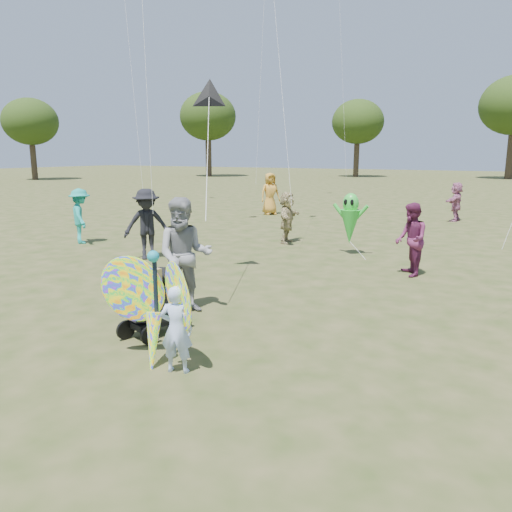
{
  "coord_description": "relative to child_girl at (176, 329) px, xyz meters",
  "views": [
    {
      "loc": [
        3.74,
        -5.83,
        2.83
      ],
      "look_at": [
        -0.2,
        1.5,
        1.1
      ],
      "focal_mm": 35.0,
      "sensor_mm": 36.0,
      "label": 1
    }
  ],
  "objects": [
    {
      "name": "child_girl",
      "position": [
        0.0,
        0.0,
        0.0
      ],
      "size": [
        0.49,
        0.4,
        1.17
      ],
      "primitive_type": "imported",
      "rotation": [
        0.0,
        0.0,
        3.48
      ],
      "color": "#B3CAFD",
      "rests_on": "ground"
    },
    {
      "name": "grey_bag",
      "position": [
        -1.61,
        1.61,
        -0.5
      ],
      "size": [
        0.53,
        0.44,
        0.17
      ],
      "primitive_type": "ellipsoid",
      "color": "gray",
      "rests_on": "ground"
    },
    {
      "name": "crowd_j",
      "position": [
        1.32,
        17.4,
        0.23
      ],
      "size": [
        0.68,
        1.56,
        1.63
      ],
      "primitive_type": "imported",
      "rotation": [
        0.0,
        0.0,
        4.58
      ],
      "color": "#AC6287",
      "rests_on": "ground"
    },
    {
      "name": "jogging_stroller",
      "position": [
        -1.17,
        0.96,
        0.03
      ],
      "size": [
        0.7,
        1.12,
        1.09
      ],
      "rotation": [
        0.0,
        0.0,
        -0.31
      ],
      "color": "black",
      "rests_on": "ground"
    },
    {
      "name": "adult_man",
      "position": [
        -1.42,
        2.13,
        0.45
      ],
      "size": [
        1.27,
        1.2,
        2.07
      ],
      "primitive_type": "imported",
      "rotation": [
        0.0,
        0.0,
        0.56
      ],
      "color": "gray",
      "rests_on": "ground"
    },
    {
      "name": "crowd_i",
      "position": [
        -8.46,
        6.24,
        0.28
      ],
      "size": [
        1.28,
        1.19,
        1.73
      ],
      "primitive_type": "imported",
      "rotation": [
        0.0,
        0.0,
        2.49
      ],
      "color": "teal",
      "rests_on": "ground"
    },
    {
      "name": "delta_kite_rig",
      "position": [
        -2.38,
        4.48,
        3.4
      ],
      "size": [
        1.83,
        2.59,
        2.76
      ],
      "color": "black",
      "rests_on": "ground"
    },
    {
      "name": "alien_kite",
      "position": [
        -0.4,
        8.46,
        0.39
      ],
      "size": [
        1.12,
        0.69,
        1.74
      ],
      "color": "green",
      "rests_on": "ground"
    },
    {
      "name": "butterfly_kite",
      "position": [
        -0.41,
        0.07,
        0.21
      ],
      "size": [
        1.74,
        0.75,
        1.77
      ],
      "color": "orange",
      "rests_on": "ground"
    },
    {
      "name": "crowd_e",
      "position": [
        1.59,
        6.8,
        0.27
      ],
      "size": [
        0.95,
        1.03,
        1.71
      ],
      "primitive_type": "imported",
      "rotation": [
        0.0,
        0.0,
        5.17
      ],
      "color": "#672249",
      "rests_on": "ground"
    },
    {
      "name": "crowd_g",
      "position": [
        -6.56,
        15.77,
        0.38
      ],
      "size": [
        1.07,
        1.12,
        1.92
      ],
      "primitive_type": "imported",
      "rotation": [
        0.0,
        0.0,
        0.89
      ],
      "color": "#C5892E",
      "rests_on": "ground"
    },
    {
      "name": "crowd_b",
      "position": [
        -5.02,
        5.37,
        0.36
      ],
      "size": [
        1.39,
        1.33,
        1.9
      ],
      "primitive_type": "imported",
      "rotation": [
        0.0,
        0.0,
        0.71
      ],
      "color": "black",
      "rests_on": "ground"
    },
    {
      "name": "ground",
      "position": [
        0.07,
        0.92,
        -0.58
      ],
      "size": [
        160.0,
        160.0,
        0.0
      ],
      "primitive_type": "plane",
      "color": "#51592B",
      "rests_on": "ground"
    },
    {
      "name": "crowd_d",
      "position": [
        -2.75,
        9.37,
        0.23
      ],
      "size": [
        0.74,
        1.57,
        1.62
      ],
      "primitive_type": "imported",
      "rotation": [
        0.0,
        0.0,
        1.75
      ],
      "color": "tan",
      "rests_on": "ground"
    }
  ]
}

